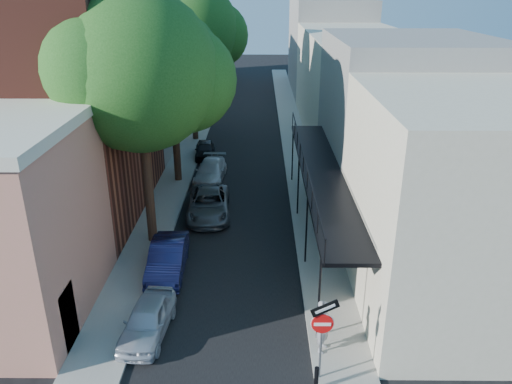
{
  "coord_description": "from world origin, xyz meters",
  "views": [
    {
      "loc": [
        1.29,
        -11.1,
        11.35
      ],
      "look_at": [
        1.13,
        9.5,
        2.8
      ],
      "focal_mm": 35.0,
      "sensor_mm": 36.0,
      "label": 1
    }
  ],
  "objects_px": {
    "parked_car_a": "(148,320)",
    "parked_car_d": "(211,171)",
    "oak_far": "(197,31)",
    "parked_car_b": "(168,258)",
    "bollard": "(316,378)",
    "pedestrian": "(324,326)",
    "parked_car_e": "(205,150)",
    "parked_car_c": "(209,204)",
    "oak_mid": "(179,66)",
    "oak_near": "(150,74)",
    "sign_post": "(322,327)"
  },
  "relations": [
    {
      "from": "parked_car_d",
      "to": "parked_car_e",
      "type": "distance_m",
      "value": 4.57
    },
    {
      "from": "oak_far",
      "to": "parked_car_b",
      "type": "xyz_separation_m",
      "value": [
        0.75,
        -20.0,
        -7.59
      ]
    },
    {
      "from": "oak_far",
      "to": "parked_car_e",
      "type": "relative_size",
      "value": 3.49
    },
    {
      "from": "pedestrian",
      "to": "oak_far",
      "type": "bearing_deg",
      "value": 37.91
    },
    {
      "from": "bollard",
      "to": "parked_car_c",
      "type": "xyz_separation_m",
      "value": [
        -4.4,
        12.48,
        0.14
      ]
    },
    {
      "from": "parked_car_a",
      "to": "parked_car_b",
      "type": "bearing_deg",
      "value": 95.02
    },
    {
      "from": "oak_far",
      "to": "parked_car_b",
      "type": "height_order",
      "value": "oak_far"
    },
    {
      "from": "parked_car_e",
      "to": "bollard",
      "type": "bearing_deg",
      "value": -80.63
    },
    {
      "from": "oak_far",
      "to": "parked_car_c",
      "type": "relative_size",
      "value": 2.52
    },
    {
      "from": "oak_mid",
      "to": "parked_car_c",
      "type": "relative_size",
      "value": 2.16
    },
    {
      "from": "parked_car_b",
      "to": "parked_car_c",
      "type": "xyz_separation_m",
      "value": [
        1.2,
        5.71,
        -0.01
      ]
    },
    {
      "from": "oak_mid",
      "to": "parked_car_d",
      "type": "relative_size",
      "value": 2.4
    },
    {
      "from": "bollard",
      "to": "parked_car_b",
      "type": "distance_m",
      "value": 8.79
    },
    {
      "from": "sign_post",
      "to": "parked_car_a",
      "type": "xyz_separation_m",
      "value": [
        -5.76,
        2.2,
        -1.44
      ]
    },
    {
      "from": "sign_post",
      "to": "oak_mid",
      "type": "bearing_deg",
      "value": 110.86
    },
    {
      "from": "oak_far",
      "to": "bollard",
      "type": "bearing_deg",
      "value": -76.65
    },
    {
      "from": "parked_car_a",
      "to": "parked_car_d",
      "type": "relative_size",
      "value": 0.83
    },
    {
      "from": "oak_mid",
      "to": "parked_car_a",
      "type": "distance_m",
      "value": 16.4
    },
    {
      "from": "parked_car_a",
      "to": "parked_car_d",
      "type": "xyz_separation_m",
      "value": [
        0.82,
        14.97,
        0.02
      ]
    },
    {
      "from": "sign_post",
      "to": "parked_car_d",
      "type": "relative_size",
      "value": 0.7
    },
    {
      "from": "bollard",
      "to": "oak_mid",
      "type": "relative_size",
      "value": 0.08
    },
    {
      "from": "sign_post",
      "to": "pedestrian",
      "type": "distance_m",
      "value": 1.63
    },
    {
      "from": "parked_car_b",
      "to": "pedestrian",
      "type": "xyz_separation_m",
      "value": [
        6.0,
        -5.01,
        0.4
      ]
    },
    {
      "from": "oak_near",
      "to": "parked_car_c",
      "type": "bearing_deg",
      "value": 54.1
    },
    {
      "from": "oak_near",
      "to": "sign_post",
      "type": "bearing_deg",
      "value": -54.91
    },
    {
      "from": "parked_car_d",
      "to": "parked_car_e",
      "type": "bearing_deg",
      "value": 103.69
    },
    {
      "from": "oak_near",
      "to": "oak_far",
      "type": "relative_size",
      "value": 0.96
    },
    {
      "from": "parked_car_d",
      "to": "parked_car_b",
      "type": "bearing_deg",
      "value": -90.89
    },
    {
      "from": "oak_near",
      "to": "bollard",
      "type": "bearing_deg",
      "value": -56.88
    },
    {
      "from": "bollard",
      "to": "parked_car_b",
      "type": "bearing_deg",
      "value": 129.6
    },
    {
      "from": "parked_car_a",
      "to": "oak_far",
      "type": "bearing_deg",
      "value": 96.81
    },
    {
      "from": "oak_near",
      "to": "parked_car_a",
      "type": "bearing_deg",
      "value": -83.82
    },
    {
      "from": "parked_car_b",
      "to": "pedestrian",
      "type": "relative_size",
      "value": 2.14
    },
    {
      "from": "pedestrian",
      "to": "oak_near",
      "type": "bearing_deg",
      "value": 63.02
    },
    {
      "from": "oak_mid",
      "to": "parked_car_d",
      "type": "height_order",
      "value": "oak_mid"
    },
    {
      "from": "bollard",
      "to": "pedestrian",
      "type": "distance_m",
      "value": 1.89
    },
    {
      "from": "oak_near",
      "to": "oak_mid",
      "type": "distance_m",
      "value": 8.01
    },
    {
      "from": "bollard",
      "to": "oak_far",
      "type": "xyz_separation_m",
      "value": [
        -6.35,
        26.77,
        7.74
      ]
    },
    {
      "from": "parked_car_b",
      "to": "parked_car_e",
      "type": "xyz_separation_m",
      "value": [
        0.0,
        15.37,
        -0.09
      ]
    },
    {
      "from": "parked_car_b",
      "to": "parked_car_e",
      "type": "relative_size",
      "value": 1.19
    },
    {
      "from": "parked_car_b",
      "to": "pedestrian",
      "type": "bearing_deg",
      "value": -41.7
    },
    {
      "from": "sign_post",
      "to": "pedestrian",
      "type": "relative_size",
      "value": 1.57
    },
    {
      "from": "oak_far",
      "to": "parked_car_c",
      "type": "height_order",
      "value": "oak_far"
    },
    {
      "from": "parked_car_b",
      "to": "parked_car_e",
      "type": "bearing_deg",
      "value": 88.16
    },
    {
      "from": "oak_mid",
      "to": "parked_car_b",
      "type": "height_order",
      "value": "oak_mid"
    },
    {
      "from": "oak_near",
      "to": "oak_mid",
      "type": "height_order",
      "value": "oak_near"
    },
    {
      "from": "oak_mid",
      "to": "parked_car_d",
      "type": "xyz_separation_m",
      "value": [
        1.63,
        -0.08,
        -6.44
      ]
    },
    {
      "from": "parked_car_c",
      "to": "oak_far",
      "type": "bearing_deg",
      "value": 94.16
    },
    {
      "from": "oak_far",
      "to": "parked_car_c",
      "type": "distance_m",
      "value": 16.3
    },
    {
      "from": "bollard",
      "to": "pedestrian",
      "type": "height_order",
      "value": "pedestrian"
    }
  ]
}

